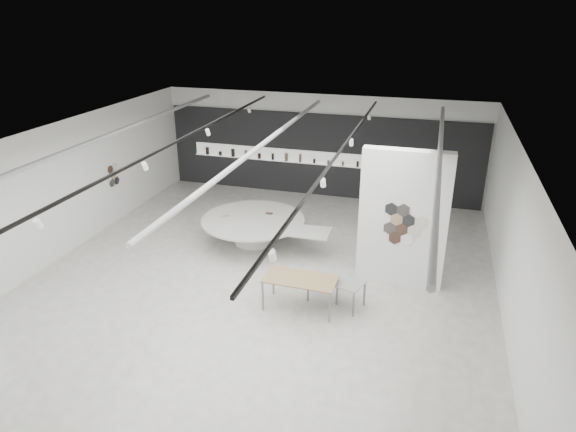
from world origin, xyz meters
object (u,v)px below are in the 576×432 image
(partition_column, at_px, (403,219))
(sample_table_wood, at_px, (300,280))
(kitchen_counter, at_px, (398,195))
(sample_table_stone, at_px, (336,281))
(display_island, at_px, (255,227))

(partition_column, distance_m, sample_table_wood, 3.06)
(sample_table_wood, bearing_deg, kitchen_counter, 77.59)
(sample_table_stone, distance_m, kitchen_counter, 7.08)
(display_island, bearing_deg, sample_table_stone, -42.40)
(sample_table_wood, bearing_deg, partition_column, 41.55)
(display_island, xyz_separation_m, kitchen_counter, (3.89, 4.36, -0.09))
(kitchen_counter, bearing_deg, partition_column, -82.39)
(display_island, xyz_separation_m, sample_table_wood, (2.25, -3.09, 0.23))
(sample_table_stone, bearing_deg, kitchen_counter, 83.09)
(display_island, distance_m, kitchen_counter, 5.84)
(partition_column, distance_m, display_island, 4.73)
(sample_table_wood, relative_size, kitchen_counter, 1.14)
(display_island, height_order, sample_table_stone, display_island)
(display_island, relative_size, sample_table_wood, 2.33)
(sample_table_stone, relative_size, kitchen_counter, 0.95)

